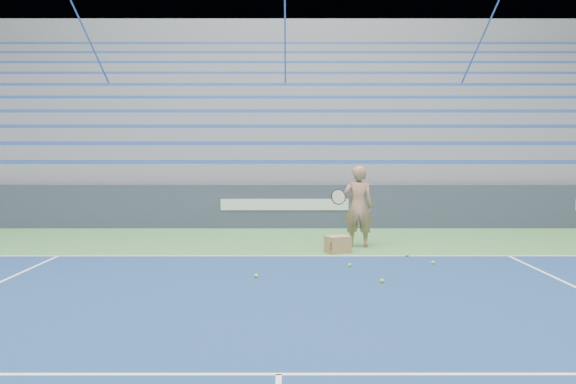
% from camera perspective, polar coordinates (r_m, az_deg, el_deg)
% --- Properties ---
extents(sponsor_barrier, '(30.00, 0.32, 1.10)m').
position_cam_1_polar(sponsor_barrier, '(14.19, -0.33, -1.43)').
color(sponsor_barrier, '#363C52').
rests_on(sponsor_barrier, ground).
extents(bleachers, '(31.00, 9.15, 7.30)m').
position_cam_1_polar(bleachers, '(19.85, -0.27, 5.34)').
color(bleachers, gray).
rests_on(bleachers, ground).
extents(tennis_player, '(0.92, 0.84, 1.63)m').
position_cam_1_polar(tennis_player, '(11.37, 7.12, -1.45)').
color(tennis_player, tan).
rests_on(tennis_player, ground).
extents(ball_box, '(0.52, 0.47, 0.32)m').
position_cam_1_polar(ball_box, '(10.73, 5.08, -5.31)').
color(ball_box, '#A57D50').
rests_on(ball_box, ground).
extents(tennis_ball_0, '(0.07, 0.07, 0.07)m').
position_cam_1_polar(tennis_ball_0, '(9.42, 6.30, -7.41)').
color(tennis_ball_0, '#ADDF2D').
rests_on(tennis_ball_0, ground).
extents(tennis_ball_1, '(0.07, 0.07, 0.07)m').
position_cam_1_polar(tennis_ball_1, '(8.35, 9.54, -8.92)').
color(tennis_ball_1, '#ADDF2D').
rests_on(tennis_ball_1, ground).
extents(tennis_ball_2, '(0.07, 0.07, 0.07)m').
position_cam_1_polar(tennis_ball_2, '(10.48, 11.97, -6.30)').
color(tennis_ball_2, '#ADDF2D').
rests_on(tennis_ball_2, ground).
extents(tennis_ball_3, '(0.07, 0.07, 0.07)m').
position_cam_1_polar(tennis_ball_3, '(9.89, 14.52, -6.97)').
color(tennis_ball_3, '#ADDF2D').
rests_on(tennis_ball_3, ground).
extents(tennis_ball_4, '(0.07, 0.07, 0.07)m').
position_cam_1_polar(tennis_ball_4, '(8.58, -3.24, -8.53)').
color(tennis_ball_4, '#ADDF2D').
rests_on(tennis_ball_4, ground).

